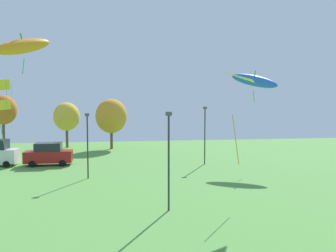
{
  "coord_description": "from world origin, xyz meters",
  "views": [
    {
      "loc": [
        -0.4,
        2.74,
        6.66
      ],
      "look_at": [
        1.41,
        15.44,
        5.72
      ],
      "focal_mm": 38.0,
      "sensor_mm": 36.0,
      "label": 1
    }
  ],
  "objects_px": {
    "treeline_tree_3": "(111,116)",
    "kite_flying_6": "(23,46)",
    "treeline_tree_1": "(3,110)",
    "treeline_tree_2": "(67,117)",
    "light_post_1": "(169,155)",
    "kite_flying_10": "(220,90)",
    "kite_flying_9": "(0,95)",
    "light_post_0": "(88,141)",
    "parked_car_second_from_left": "(49,154)",
    "light_post_2": "(205,132)",
    "kite_flying_1": "(254,81)"
  },
  "relations": [
    {
      "from": "treeline_tree_3",
      "to": "kite_flying_6",
      "type": "bearing_deg",
      "value": -104.98
    },
    {
      "from": "treeline_tree_1",
      "to": "treeline_tree_2",
      "type": "xyz_separation_m",
      "value": [
        8.07,
        1.01,
        -0.98
      ]
    },
    {
      "from": "light_post_1",
      "to": "treeline_tree_1",
      "type": "xyz_separation_m",
      "value": [
        -18.1,
        29.12,
        1.92
      ]
    },
    {
      "from": "kite_flying_10",
      "to": "kite_flying_9",
      "type": "bearing_deg",
      "value": 149.51
    },
    {
      "from": "kite_flying_6",
      "to": "kite_flying_9",
      "type": "xyz_separation_m",
      "value": [
        -3.09,
        4.71,
        -3.44
      ]
    },
    {
      "from": "light_post_0",
      "to": "treeline_tree_2",
      "type": "distance_m",
      "value": 20.99
    },
    {
      "from": "parked_car_second_from_left",
      "to": "light_post_0",
      "type": "relative_size",
      "value": 0.85
    },
    {
      "from": "light_post_2",
      "to": "treeline_tree_1",
      "type": "bearing_deg",
      "value": 149.43
    },
    {
      "from": "kite_flying_9",
      "to": "treeline_tree_1",
      "type": "bearing_deg",
      "value": 106.35
    },
    {
      "from": "light_post_1",
      "to": "treeline_tree_3",
      "type": "xyz_separation_m",
      "value": [
        -3.85,
        28.01,
        1.08
      ]
    },
    {
      "from": "kite_flying_6",
      "to": "treeline_tree_1",
      "type": "xyz_separation_m",
      "value": [
        -8.42,
        22.9,
        -5.19
      ]
    },
    {
      "from": "kite_flying_6",
      "to": "kite_flying_9",
      "type": "distance_m",
      "value": 6.6
    },
    {
      "from": "treeline_tree_2",
      "to": "treeline_tree_3",
      "type": "height_order",
      "value": "treeline_tree_3"
    },
    {
      "from": "kite_flying_10",
      "to": "kite_flying_1",
      "type": "bearing_deg",
      "value": 60.34
    },
    {
      "from": "kite_flying_10",
      "to": "light_post_1",
      "type": "distance_m",
      "value": 5.4
    },
    {
      "from": "kite_flying_6",
      "to": "parked_car_second_from_left",
      "type": "height_order",
      "value": "kite_flying_6"
    },
    {
      "from": "light_post_0",
      "to": "light_post_2",
      "type": "bearing_deg",
      "value": 24.59
    },
    {
      "from": "kite_flying_9",
      "to": "treeline_tree_2",
      "type": "relative_size",
      "value": 0.95
    },
    {
      "from": "kite_flying_6",
      "to": "kite_flying_10",
      "type": "height_order",
      "value": "kite_flying_6"
    },
    {
      "from": "parked_car_second_from_left",
      "to": "treeline_tree_1",
      "type": "distance_m",
      "value": 15.6
    },
    {
      "from": "kite_flying_9",
      "to": "treeline_tree_3",
      "type": "height_order",
      "value": "kite_flying_9"
    },
    {
      "from": "kite_flying_1",
      "to": "treeline_tree_3",
      "type": "distance_m",
      "value": 20.51
    },
    {
      "from": "kite_flying_1",
      "to": "treeline_tree_3",
      "type": "bearing_deg",
      "value": 137.7
    },
    {
      "from": "light_post_1",
      "to": "kite_flying_10",
      "type": "bearing_deg",
      "value": 20.91
    },
    {
      "from": "kite_flying_1",
      "to": "light_post_1",
      "type": "relative_size",
      "value": 0.75
    },
    {
      "from": "kite_flying_1",
      "to": "treeline_tree_3",
      "type": "relative_size",
      "value": 0.66
    },
    {
      "from": "kite_flying_1",
      "to": "parked_car_second_from_left",
      "type": "relative_size",
      "value": 0.96
    },
    {
      "from": "kite_flying_6",
      "to": "light_post_0",
      "type": "xyz_separation_m",
      "value": [
        4.15,
        3.45,
        -7.33
      ]
    },
    {
      "from": "kite_flying_1",
      "to": "light_post_0",
      "type": "relative_size",
      "value": 0.81
    },
    {
      "from": "parked_car_second_from_left",
      "to": "light_post_0",
      "type": "xyz_separation_m",
      "value": [
        4.47,
        -6.79,
        2.02
      ]
    },
    {
      "from": "light_post_2",
      "to": "treeline_tree_1",
      "type": "height_order",
      "value": "treeline_tree_1"
    },
    {
      "from": "kite_flying_9",
      "to": "kite_flying_6",
      "type": "bearing_deg",
      "value": -56.76
    },
    {
      "from": "treeline_tree_3",
      "to": "light_post_1",
      "type": "bearing_deg",
      "value": -82.18
    },
    {
      "from": "kite_flying_6",
      "to": "treeline_tree_2",
      "type": "distance_m",
      "value": 24.7
    },
    {
      "from": "light_post_2",
      "to": "treeline_tree_2",
      "type": "xyz_separation_m",
      "value": [
        -15.97,
        15.22,
        0.94
      ]
    },
    {
      "from": "kite_flying_9",
      "to": "light_post_2",
      "type": "distance_m",
      "value": 19.48
    },
    {
      "from": "kite_flying_1",
      "to": "treeline_tree_1",
      "type": "xyz_separation_m",
      "value": [
        -29.1,
        14.62,
        -3.34
      ]
    },
    {
      "from": "parked_car_second_from_left",
      "to": "treeline_tree_3",
      "type": "height_order",
      "value": "treeline_tree_3"
    },
    {
      "from": "kite_flying_6",
      "to": "light_post_2",
      "type": "relative_size",
      "value": 0.67
    },
    {
      "from": "light_post_1",
      "to": "treeline_tree_2",
      "type": "height_order",
      "value": "treeline_tree_2"
    },
    {
      "from": "light_post_1",
      "to": "kite_flying_9",
      "type": "bearing_deg",
      "value": 139.45
    },
    {
      "from": "kite_flying_1",
      "to": "light_post_0",
      "type": "height_order",
      "value": "kite_flying_1"
    },
    {
      "from": "light_post_1",
      "to": "treeline_tree_1",
      "type": "relative_size",
      "value": 0.82
    },
    {
      "from": "kite_flying_1",
      "to": "parked_car_second_from_left",
      "type": "xyz_separation_m",
      "value": [
        -21.01,
        1.96,
        -7.5
      ]
    },
    {
      "from": "parked_car_second_from_left",
      "to": "treeline_tree_3",
      "type": "xyz_separation_m",
      "value": [
        6.16,
        11.55,
        3.31
      ]
    },
    {
      "from": "kite_flying_10",
      "to": "treeline_tree_2",
      "type": "bearing_deg",
      "value": 115.19
    },
    {
      "from": "light_post_2",
      "to": "treeline_tree_1",
      "type": "relative_size",
      "value": 0.82
    },
    {
      "from": "kite_flying_6",
      "to": "light_post_0",
      "type": "height_order",
      "value": "kite_flying_6"
    },
    {
      "from": "kite_flying_6",
      "to": "kite_flying_9",
      "type": "height_order",
      "value": "kite_flying_6"
    },
    {
      "from": "kite_flying_9",
      "to": "treeline_tree_1",
      "type": "distance_m",
      "value": 19.04
    }
  ]
}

